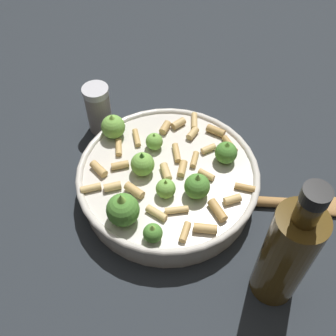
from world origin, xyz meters
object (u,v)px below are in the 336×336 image
object	(u,v)px
olive_oil_bottle	(287,254)
pepper_shaker	(99,109)
wooden_spoon	(274,202)
cooking_pan	(167,179)

from	to	relation	value
olive_oil_bottle	pepper_shaker	bearing A→B (deg)	167.51
olive_oil_bottle	wooden_spoon	world-z (taller)	olive_oil_bottle
olive_oil_bottle	wooden_spoon	bearing A→B (deg)	116.16
cooking_pan	wooden_spoon	bearing A→B (deg)	27.23
cooking_pan	pepper_shaker	xyz separation A→B (m)	(-0.18, 0.04, 0.01)
cooking_pan	wooden_spoon	distance (m)	0.17
pepper_shaker	wooden_spoon	xyz separation A→B (m)	(0.33, 0.03, -0.04)
cooking_pan	olive_oil_bottle	size ratio (longest dim) A/B	1.27
wooden_spoon	pepper_shaker	bearing A→B (deg)	-174.40
cooking_pan	olive_oil_bottle	distance (m)	0.22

